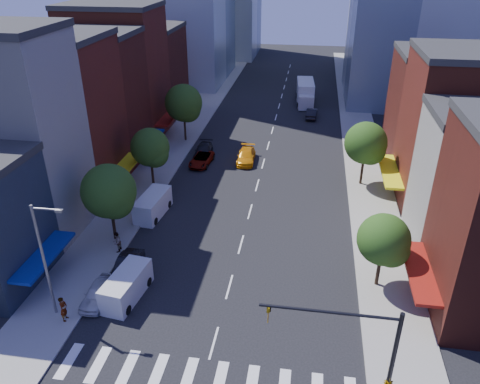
# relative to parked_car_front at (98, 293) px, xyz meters

# --- Properties ---
(ground) EXTENTS (220.00, 220.00, 0.00)m
(ground) POSITION_rel_parked_car_front_xyz_m (9.50, -2.90, -0.71)
(ground) COLOR black
(ground) RESTS_ON ground
(sidewalk_left) EXTENTS (5.00, 120.00, 0.15)m
(sidewalk_left) POSITION_rel_parked_car_front_xyz_m (-3.00, 37.10, -0.64)
(sidewalk_left) COLOR gray
(sidewalk_left) RESTS_ON ground
(sidewalk_right) EXTENTS (5.00, 120.00, 0.15)m
(sidewalk_right) POSITION_rel_parked_car_front_xyz_m (22.00, 37.10, -0.64)
(sidewalk_right) COLOR gray
(sidewalk_right) RESTS_ON ground
(crosswalk) EXTENTS (19.00, 3.00, 0.01)m
(crosswalk) POSITION_rel_parked_car_front_xyz_m (9.50, -5.90, -0.71)
(crosswalk) COLOR silver
(crosswalk) RESTS_ON ground
(bldg_left_1) EXTENTS (12.00, 8.00, 18.00)m
(bldg_left_1) POSITION_rel_parked_car_front_xyz_m (-11.50, 9.10, 8.29)
(bldg_left_1) COLOR #B8B4AA
(bldg_left_1) RESTS_ON ground
(bldg_left_2) EXTENTS (12.00, 9.00, 16.00)m
(bldg_left_2) POSITION_rel_parked_car_front_xyz_m (-11.50, 17.60, 7.29)
(bldg_left_2) COLOR maroon
(bldg_left_2) RESTS_ON ground
(bldg_left_3) EXTENTS (12.00, 8.00, 15.00)m
(bldg_left_3) POSITION_rel_parked_car_front_xyz_m (-11.50, 26.10, 6.79)
(bldg_left_3) COLOR #491912
(bldg_left_3) RESTS_ON ground
(bldg_left_4) EXTENTS (12.00, 9.00, 17.00)m
(bldg_left_4) POSITION_rel_parked_car_front_xyz_m (-11.50, 34.60, 7.79)
(bldg_left_4) COLOR maroon
(bldg_left_4) RESTS_ON ground
(bldg_left_5) EXTENTS (12.00, 10.00, 13.00)m
(bldg_left_5) POSITION_rel_parked_car_front_xyz_m (-11.50, 44.10, 5.79)
(bldg_left_5) COLOR #491912
(bldg_left_5) RESTS_ON ground
(bldg_right_2) EXTENTS (12.00, 10.00, 15.00)m
(bldg_right_2) POSITION_rel_parked_car_front_xyz_m (30.50, 21.10, 6.79)
(bldg_right_2) COLOR maroon
(bldg_right_2) RESTS_ON ground
(bldg_right_3) EXTENTS (12.00, 10.00, 13.00)m
(bldg_right_3) POSITION_rel_parked_car_front_xyz_m (30.50, 31.10, 5.79)
(bldg_right_3) COLOR #491912
(bldg_right_3) RESTS_ON ground
(traffic_signal) EXTENTS (7.24, 2.24, 8.00)m
(traffic_signal) POSITION_rel_parked_car_front_xyz_m (19.44, -7.40, 3.44)
(traffic_signal) COLOR black
(traffic_signal) RESTS_ON sidewalk_right
(streetlight) EXTENTS (2.25, 0.25, 9.00)m
(streetlight) POSITION_rel_parked_car_front_xyz_m (-2.31, -1.90, 4.56)
(streetlight) COLOR slate
(streetlight) RESTS_ON sidewalk_left
(tree_left_near) EXTENTS (4.80, 4.80, 7.30)m
(tree_left_near) POSITION_rel_parked_car_front_xyz_m (-1.85, 8.03, 4.15)
(tree_left_near) COLOR black
(tree_left_near) RESTS_ON sidewalk_left
(tree_left_mid) EXTENTS (4.20, 4.20, 6.65)m
(tree_left_mid) POSITION_rel_parked_car_front_xyz_m (-1.85, 19.03, 3.81)
(tree_left_mid) COLOR black
(tree_left_mid) RESTS_ON sidewalk_left
(tree_left_far) EXTENTS (5.00, 5.00, 7.75)m
(tree_left_far) POSITION_rel_parked_car_front_xyz_m (-1.85, 33.03, 4.49)
(tree_left_far) COLOR black
(tree_left_far) RESTS_ON sidewalk_left
(tree_right_near) EXTENTS (4.00, 4.00, 6.20)m
(tree_right_near) POSITION_rel_parked_car_front_xyz_m (21.15, 5.03, 3.48)
(tree_right_near) COLOR black
(tree_right_near) RESTS_ON sidewalk_right
(tree_right_far) EXTENTS (4.60, 4.60, 7.20)m
(tree_right_far) POSITION_rel_parked_car_front_xyz_m (21.15, 23.03, 4.15)
(tree_right_far) COLOR black
(tree_right_far) RESTS_ON sidewalk_right
(parked_car_front) EXTENTS (1.71, 4.20, 1.43)m
(parked_car_front) POSITION_rel_parked_car_front_xyz_m (0.00, 0.00, 0.00)
(parked_car_front) COLOR silver
(parked_car_front) RESTS_ON ground
(parked_car_second) EXTENTS (1.76, 4.67, 1.52)m
(parked_car_second) POSITION_rel_parked_car_front_xyz_m (1.00, 3.32, 0.05)
(parked_car_second) COLOR black
(parked_car_second) RESTS_ON ground
(parked_car_third) EXTENTS (2.58, 4.96, 1.34)m
(parked_car_third) POSITION_rel_parked_car_front_xyz_m (2.00, 25.71, -0.05)
(parked_car_third) COLOR #999999
(parked_car_third) RESTS_ON ground
(parked_car_rear) EXTENTS (2.32, 5.08, 1.44)m
(parked_car_rear) POSITION_rel_parked_car_front_xyz_m (1.65, 28.23, 0.01)
(parked_car_rear) COLOR black
(parked_car_rear) RESTS_ON ground
(cargo_van_near) EXTENTS (2.63, 5.20, 2.12)m
(cargo_van_near) POSITION_rel_parked_car_front_xyz_m (1.98, 0.58, 0.34)
(cargo_van_near) COLOR silver
(cargo_van_near) RESTS_ON ground
(cargo_van_far) EXTENTS (2.55, 5.32, 2.19)m
(cargo_van_far) POSITION_rel_parked_car_front_xyz_m (-0.01, 12.89, 0.37)
(cargo_van_far) COLOR silver
(cargo_van_far) RESTS_ON ground
(taxi) EXTENTS (2.27, 5.21, 1.49)m
(taxi) POSITION_rel_parked_car_front_xyz_m (7.32, 27.40, 0.03)
(taxi) COLOR orange
(taxi) RESTS_ON ground
(traffic_car_oncoming) EXTENTS (1.85, 4.62, 1.49)m
(traffic_car_oncoming) POSITION_rel_parked_car_front_xyz_m (15.02, 45.74, 0.03)
(traffic_car_oncoming) COLOR black
(traffic_car_oncoming) RESTS_ON ground
(traffic_car_far) EXTENTS (1.63, 3.87, 1.31)m
(traffic_car_far) POSITION_rel_parked_car_front_xyz_m (12.82, 59.09, -0.06)
(traffic_car_far) COLOR #999999
(traffic_car_far) RESTS_ON ground
(box_truck) EXTENTS (3.32, 9.18, 3.63)m
(box_truck) POSITION_rel_parked_car_front_xyz_m (13.71, 53.45, 1.00)
(box_truck) COLOR silver
(box_truck) RESTS_ON ground
(pedestrian_near) EXTENTS (0.55, 0.77, 1.98)m
(pedestrian_near) POSITION_rel_parked_car_front_xyz_m (-1.44, -2.49, 0.43)
(pedestrian_near) COLOR #999999
(pedestrian_near) RESTS_ON sidewalk_left
(pedestrian_far) EXTENTS (0.77, 0.96, 1.90)m
(pedestrian_far) POSITION_rel_parked_car_front_xyz_m (-1.00, 6.19, 0.39)
(pedestrian_far) COLOR #999999
(pedestrian_far) RESTS_ON sidewalk_left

